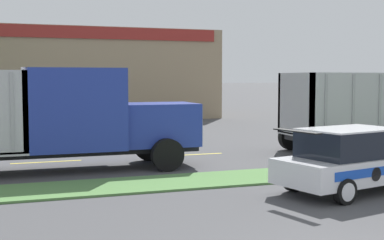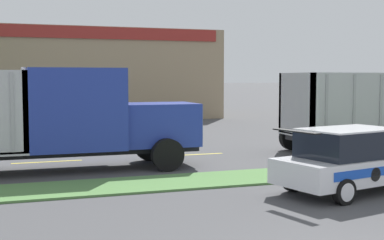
% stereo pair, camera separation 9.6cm
% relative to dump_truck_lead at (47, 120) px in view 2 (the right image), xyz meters
% --- Properties ---
extents(grass_verge, '(120.00, 2.14, 0.06)m').
position_rel_dump_truck_lead_xyz_m(grass_verge, '(4.09, -3.05, -1.58)').
color(grass_verge, '#517F42').
rests_on(grass_verge, ground_plane).
extents(centre_line_3, '(2.40, 0.14, 0.01)m').
position_rel_dump_truck_lead_xyz_m(centre_line_3, '(0.12, 2.01, -1.60)').
color(centre_line_3, yellow).
rests_on(centre_line_3, ground_plane).
extents(centre_line_4, '(2.40, 0.14, 0.01)m').
position_rel_dump_truck_lead_xyz_m(centre_line_4, '(5.52, 2.01, -1.60)').
color(centre_line_4, yellow).
rests_on(centre_line_4, ground_plane).
extents(centre_line_5, '(2.40, 0.14, 0.01)m').
position_rel_dump_truck_lead_xyz_m(centre_line_5, '(10.92, 2.01, -1.60)').
color(centre_line_5, yellow).
rests_on(centre_line_5, ground_plane).
extents(dump_truck_lead, '(11.57, 2.59, 3.24)m').
position_rel_dump_truck_lead_xyz_m(dump_truck_lead, '(0.00, 0.00, 0.00)').
color(dump_truck_lead, black).
rests_on(dump_truck_lead, ground_plane).
extents(rally_car, '(4.63, 2.70, 1.68)m').
position_rel_dump_truck_lead_xyz_m(rally_car, '(7.18, -5.66, -0.77)').
color(rally_car, white).
rests_on(rally_car, ground_plane).
extents(store_building_backdrop, '(26.63, 12.10, 6.37)m').
position_rel_dump_truck_lead_xyz_m(store_building_backdrop, '(0.39, 24.74, 1.58)').
color(store_building_backdrop, '#9E896B').
rests_on(store_building_backdrop, ground_plane).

